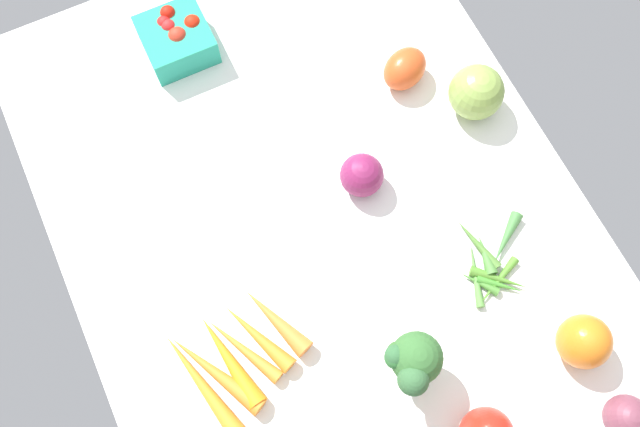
% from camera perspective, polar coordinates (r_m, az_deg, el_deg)
% --- Properties ---
extents(tablecloth, '(1.04, 0.76, 0.02)m').
position_cam_1_polar(tablecloth, '(1.08, -0.00, -0.53)').
color(tablecloth, white).
rests_on(tablecloth, ground).
extents(heirloom_tomato_green, '(0.09, 0.09, 0.09)m').
position_cam_1_polar(heirloom_tomato_green, '(1.14, 12.42, 9.48)').
color(heirloom_tomato_green, '#86A64A').
rests_on(heirloom_tomato_green, tablecloth).
extents(broccoli_head, '(0.08, 0.08, 0.11)m').
position_cam_1_polar(broccoli_head, '(0.96, 7.45, -11.65)').
color(broccoli_head, '#A5CE81').
rests_on(broccoli_head, tablecloth).
extents(berry_basket, '(0.11, 0.11, 0.06)m').
position_cam_1_polar(berry_basket, '(1.20, -11.41, 13.62)').
color(berry_basket, teal).
rests_on(berry_basket, tablecloth).
extents(bell_pepper_orange, '(0.08, 0.08, 0.08)m').
position_cam_1_polar(bell_pepper_orange, '(1.05, 20.41, -9.60)').
color(bell_pepper_orange, orange).
rests_on(bell_pepper_orange, tablecloth).
extents(carrot_bunch, '(0.19, 0.20, 0.03)m').
position_cam_1_polar(carrot_bunch, '(1.02, -6.90, -11.28)').
color(carrot_bunch, orange).
rests_on(carrot_bunch, tablecloth).
extents(red_onion_center, '(0.06, 0.06, 0.06)m').
position_cam_1_polar(red_onion_center, '(1.07, 23.36, -14.80)').
color(red_onion_center, brown).
rests_on(red_onion_center, tablecloth).
extents(roma_tomato, '(0.09, 0.10, 0.06)m').
position_cam_1_polar(roma_tomato, '(1.16, 6.81, 11.45)').
color(roma_tomato, '#D84F21').
rests_on(roma_tomato, tablecloth).
extents(red_onion_near_basket, '(0.07, 0.07, 0.07)m').
position_cam_1_polar(red_onion_near_basket, '(1.06, 3.37, 3.09)').
color(red_onion_near_basket, '#802150').
rests_on(red_onion_near_basket, tablecloth).
extents(okra_pile, '(0.15, 0.13, 0.02)m').
position_cam_1_polar(okra_pile, '(1.07, 13.56, -3.86)').
color(okra_pile, '#4E8B2C').
rests_on(okra_pile, tablecloth).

